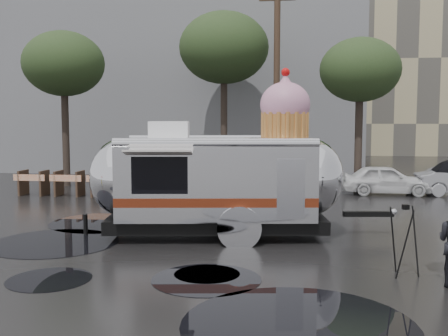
# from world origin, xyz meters

# --- Properties ---
(ground) EXTENTS (120.00, 120.00, 0.00)m
(ground) POSITION_xyz_m (0.00, 0.00, 0.00)
(ground) COLOR black
(ground) RESTS_ON ground
(puddles) EXTENTS (9.26, 10.45, 0.01)m
(puddles) POSITION_xyz_m (-0.03, 1.11, 0.01)
(puddles) COLOR black
(puddles) RESTS_ON ground
(grey_building) EXTENTS (22.00, 12.00, 13.00)m
(grey_building) POSITION_xyz_m (-4.00, 24.00, 6.50)
(grey_building) COLOR slate
(grey_building) RESTS_ON ground
(utility_pole) EXTENTS (1.60, 0.28, 9.00)m
(utility_pole) POSITION_xyz_m (2.50, 14.00, 4.62)
(utility_pole) COLOR #473323
(utility_pole) RESTS_ON ground
(tree_left) EXTENTS (3.64, 3.64, 6.95)m
(tree_left) POSITION_xyz_m (-7.00, 13.00, 5.48)
(tree_left) COLOR #382D26
(tree_left) RESTS_ON ground
(tree_mid) EXTENTS (4.20, 4.20, 8.03)m
(tree_mid) POSITION_xyz_m (0.00, 15.00, 6.34)
(tree_mid) COLOR #382D26
(tree_mid) RESTS_ON ground
(tree_right) EXTENTS (3.36, 3.36, 6.42)m
(tree_right) POSITION_xyz_m (6.00, 13.00, 5.06)
(tree_right) COLOR #382D26
(tree_right) RESTS_ON ground
(barricade_row) EXTENTS (4.30, 0.80, 1.00)m
(barricade_row) POSITION_xyz_m (-5.55, 9.96, 0.52)
(barricade_row) COLOR #473323
(barricade_row) RESTS_ON ground
(airstream_trailer) EXTENTS (8.19, 3.80, 4.44)m
(airstream_trailer) POSITION_xyz_m (1.35, 3.74, 1.56)
(airstream_trailer) COLOR silver
(airstream_trailer) RESTS_ON ground
(tripod) EXTENTS (0.58, 0.55, 1.41)m
(tripod) POSITION_xyz_m (5.38, 0.63, 0.82)
(tripod) COLOR black
(tripod) RESTS_ON ground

